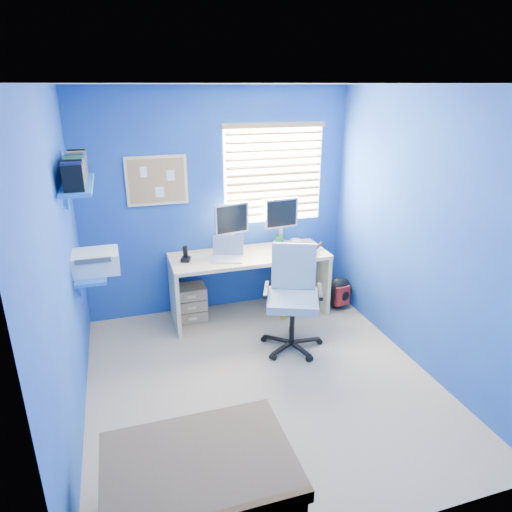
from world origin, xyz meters
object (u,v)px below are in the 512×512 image
object	(u,v)px
desk	(249,285)
laptop	(227,250)
office_chair	(292,311)
tower_pc	(288,290)
cat	(302,248)

from	to	relation	value
desk	laptop	size ratio (longest dim) A/B	5.26
office_chair	desk	bearing A→B (deg)	106.47
desk	office_chair	size ratio (longest dim) A/B	1.69
laptop	office_chair	xyz separation A→B (m)	(0.49, -0.67, -0.47)
laptop	office_chair	distance (m)	0.95
laptop	office_chair	bearing A→B (deg)	-34.58
desk	tower_pc	world-z (taller)	desk
office_chair	tower_pc	bearing A→B (deg)	71.70
desk	laptop	bearing A→B (deg)	-162.10
tower_pc	cat	bearing A→B (deg)	-80.69
desk	tower_pc	bearing A→B (deg)	4.45
laptop	tower_pc	world-z (taller)	laptop
cat	office_chair	size ratio (longest dim) A/B	0.37
desk	office_chair	distance (m)	0.79
cat	tower_pc	world-z (taller)	cat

